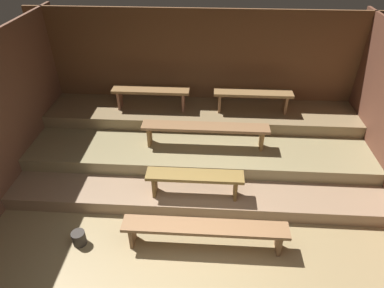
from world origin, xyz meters
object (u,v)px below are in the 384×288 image
object	(u,v)px
bench_floor_center	(205,229)
bench_middle_center	(205,129)
bench_lower_center	(195,178)
bench_upper_right	(253,96)
pail_floor	(79,238)
bench_upper_left	(151,93)

from	to	relation	value
bench_floor_center	bench_middle_center	xyz separation A→B (m)	(-0.06, 1.91, 0.48)
bench_lower_center	bench_floor_center	bearing A→B (deg)	-77.01
bench_upper_right	pail_floor	bearing A→B (deg)	-132.75
bench_middle_center	bench_upper_right	xyz separation A→B (m)	(0.92, 0.95, 0.22)
bench_upper_left	pail_floor	size ratio (longest dim) A/B	6.85
bench_floor_center	bench_upper_right	distance (m)	3.07
bench_floor_center	bench_middle_center	bearing A→B (deg)	91.91
bench_middle_center	pail_floor	bearing A→B (deg)	-132.10
pail_floor	bench_upper_right	bearing A→B (deg)	47.25
bench_upper_right	bench_middle_center	bearing A→B (deg)	-134.07
bench_lower_center	bench_upper_right	xyz separation A→B (m)	(1.05, 2.03, 0.48)
bench_upper_left	bench_upper_right	world-z (taller)	same
bench_middle_center	bench_upper_right	bearing A→B (deg)	45.93
bench_upper_left	pail_floor	world-z (taller)	bench_upper_left
bench_floor_center	bench_upper_right	xyz separation A→B (m)	(0.85, 2.86, 0.70)
bench_upper_right	pail_floor	distance (m)	4.10
bench_middle_center	bench_floor_center	bearing A→B (deg)	-88.09
bench_floor_center	pail_floor	world-z (taller)	bench_floor_center
bench_floor_center	bench_upper_left	world-z (taller)	bench_upper_left
bench_floor_center	bench_lower_center	world-z (taller)	bench_lower_center
bench_upper_left	bench_floor_center	bearing A→B (deg)	-67.30
bench_upper_left	bench_upper_right	bearing A→B (deg)	0.00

